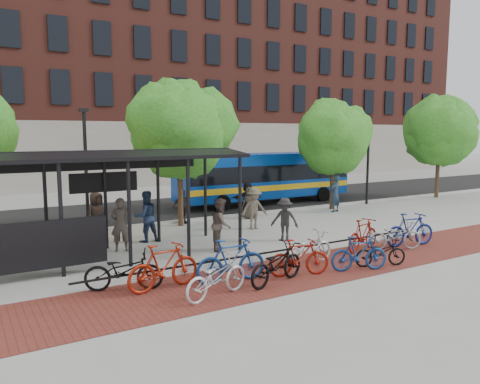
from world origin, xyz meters
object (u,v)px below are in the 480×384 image
lamp_post_right (368,157)px  bike_6 (308,248)px  bike_4 (276,264)px  bus_shelter (80,169)px  tree_c (334,135)px  pedestrian_1 (120,225)px  bike_1 (164,267)px  bike_11 (410,230)px  pedestrian_0 (97,216)px  pedestrian_8 (221,224)px  bike_8 (380,252)px  pedestrian_7 (335,194)px  pedestrian_6 (250,203)px  bus (265,175)px  lamp_post_left (86,168)px  pedestrian_4 (182,207)px  bike_7 (359,254)px  bike_10 (395,236)px  pedestrian_9 (285,219)px  bike_9 (363,235)px  tree_d (440,128)px  bike_2 (216,277)px  tree_b (181,126)px  bike_3 (231,261)px  pedestrian_5 (247,199)px  pedestrian_2 (146,216)px  bike_0 (124,271)px  bike_5 (299,258)px  pedestrian_3 (254,209)px

lamp_post_right → bike_6: size_ratio=2.57×
bike_4 → bus_shelter: bearing=22.6°
tree_c → pedestrian_1: bearing=-166.0°
bike_1 → bike_11: (9.59, -0.16, -0.01)m
pedestrian_0 → pedestrian_8: size_ratio=1.00×
bike_4 → bike_8: bike_4 is taller
pedestrian_1 → pedestrian_7: pedestrian_7 is taller
pedestrian_6 → bus: bearing=-122.2°
lamp_post_left → pedestrian_4: 4.68m
bike_4 → bike_7: bearing=-112.0°
tree_c → bike_10: 9.84m
bus_shelter → pedestrian_1: 2.59m
bike_7 → lamp_post_right: bearing=-27.1°
bus → pedestrian_1: 12.72m
bus_shelter → pedestrian_8: bus_shelter is taller
pedestrian_9 → bus_shelter: bearing=-136.0°
bike_9 → tree_d: bearing=-76.9°
lamp_post_left → bike_2: 9.60m
bike_1 → bike_7: size_ratio=1.17×
bike_9 → tree_b: bearing=10.8°
bike_7 → pedestrian_7: (6.74, 8.39, 0.44)m
bike_3 → pedestrian_7: size_ratio=1.07×
tree_c → pedestrian_5: bearing=175.1°
bike_4 → bike_11: (6.74, 0.98, 0.07)m
pedestrian_2 → pedestrian_4: bearing=-140.7°
bike_0 → pedestrian_4: pedestrian_4 is taller
bike_11 → pedestrian_2: pedestrian_2 is taller
pedestrian_2 → pedestrian_5: size_ratio=1.14×
bus_shelter → bike_2: size_ratio=5.19×
bike_4 → tree_d: bearing=-80.8°
bike_0 → bike_5: 4.95m
tree_c → bike_3: size_ratio=2.84×
bus → bike_5: 14.32m
tree_d → pedestrian_1: (-21.78, -3.18, -3.51)m
bus → pedestrian_3: size_ratio=6.08×
bus → lamp_post_right: bearing=-33.9°
bike_6 → bike_5: bearing=124.6°
pedestrian_3 → pedestrian_7: pedestrian_7 is taller
tree_d → tree_c: bearing=-180.0°
bike_6 → pedestrian_6: bearing=-24.0°
pedestrian_0 → pedestrian_8: bearing=-74.3°
bike_2 → pedestrian_4: (3.28, 9.37, 0.25)m
pedestrian_5 → pedestrian_6: (-0.23, -0.59, -0.09)m
bus → pedestrian_0: bearing=-157.5°
bus_shelter → bike_9: 9.85m
pedestrian_1 → pedestrian_3: bearing=-152.1°
tree_b → bike_0: bearing=-124.2°
bike_0 → bike_1: size_ratio=0.98×
bike_6 → bike_7: 1.61m
tree_c → bike_1: 15.57m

